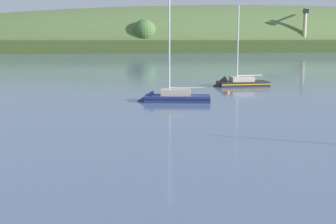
% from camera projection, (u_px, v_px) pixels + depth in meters
% --- Properties ---
extents(far_shoreline_hill, '(456.45, 87.87, 39.61)m').
position_uv_depth(far_shoreline_hill, '(235.00, 47.00, 228.18)').
color(far_shoreline_hill, '#3C4E24').
rests_on(far_shoreline_hill, ground).
extents(dockside_crane, '(4.91, 12.22, 17.17)m').
position_uv_depth(dockside_crane, '(304.00, 31.00, 198.08)').
color(dockside_crane, '#4C4C51').
rests_on(dockside_crane, ground).
extents(sailboat_near_mooring, '(9.63, 4.40, 15.28)m').
position_uv_depth(sailboat_near_mooring, '(169.00, 100.00, 61.44)').
color(sailboat_near_mooring, navy).
rests_on(sailboat_near_mooring, ground).
extents(sailboat_midwater_white, '(9.30, 3.95, 14.35)m').
position_uv_depth(sailboat_midwater_white, '(236.00, 85.00, 77.87)').
color(sailboat_midwater_white, '#232328').
rests_on(sailboat_midwater_white, ground).
extents(mooring_buoy_foreground, '(0.66, 0.66, 0.74)m').
position_uv_depth(mooring_buoy_foreground, '(228.00, 93.00, 69.58)').
color(mooring_buoy_foreground, '#EA5B19').
rests_on(mooring_buoy_foreground, ground).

